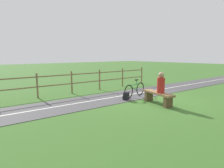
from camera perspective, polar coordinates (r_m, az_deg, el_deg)
The scene contains 8 objects.
ground_plane at distance 9.01m, azimuth 11.31°, elevation -4.43°, with size 80.00×80.00×0.00m, color #3D6B28.
paved_path at distance 7.77m, azimuth -16.99°, elevation -6.72°, with size 2.14×36.00×0.02m, color #4C494C.
path_centre_line at distance 7.76m, azimuth -16.99°, elevation -6.65°, with size 0.10×32.00×0.00m, color silver.
bench at distance 8.12m, azimuth 13.63°, elevation -3.51°, with size 1.66×0.76×0.50m.
person_seated at distance 7.91m, azimuth 14.48°, elevation 0.14°, with size 0.37×0.37×0.84m.
bicycle at distance 9.24m, azimuth 6.84°, elevation -1.75°, with size 0.32×1.66×0.85m.
backpack at distance 8.62m, azimuth 4.27°, elevation -3.67°, with size 0.34×0.37×0.36m.
fence_roadside at distance 9.40m, azimuth -26.79°, elevation -0.33°, with size 0.83×16.03×1.18m.
Camera 1 is at (-5.41, 6.92, 2.03)m, focal length 30.39 mm.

